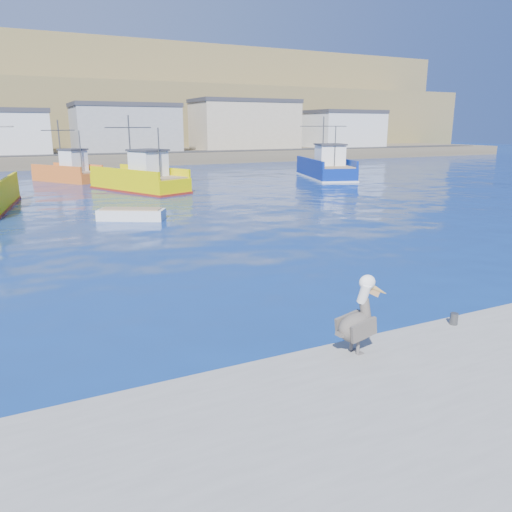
{
  "coord_description": "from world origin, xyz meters",
  "views": [
    {
      "loc": [
        -6.69,
        -11.75,
        5.36
      ],
      "look_at": [
        0.3,
        2.43,
        1.24
      ],
      "focal_mm": 35.0,
      "sensor_mm": 36.0,
      "label": 1
    }
  ],
  "objects_px": {
    "boat_orange": "(69,172)",
    "pelican": "(359,320)",
    "trawler_yellow_b": "(141,180)",
    "trawler_blue": "(326,168)",
    "skiff_mid": "(132,215)"
  },
  "relations": [
    {
      "from": "trawler_yellow_b",
      "to": "boat_orange",
      "type": "distance_m",
      "value": 11.51
    },
    {
      "from": "trawler_yellow_b",
      "to": "trawler_blue",
      "type": "xyz_separation_m",
      "value": [
        20.29,
        2.22,
        0.04
      ]
    },
    {
      "from": "trawler_yellow_b",
      "to": "skiff_mid",
      "type": "distance_m",
      "value": 13.81
    },
    {
      "from": "trawler_blue",
      "to": "skiff_mid",
      "type": "height_order",
      "value": "trawler_blue"
    },
    {
      "from": "trawler_yellow_b",
      "to": "boat_orange",
      "type": "xyz_separation_m",
      "value": [
        -4.6,
        10.55,
        0.03
      ]
    },
    {
      "from": "boat_orange",
      "to": "trawler_blue",
      "type": "bearing_deg",
      "value": -18.51
    },
    {
      "from": "trawler_blue",
      "to": "pelican",
      "type": "distance_m",
      "value": 43.66
    },
    {
      "from": "trawler_blue",
      "to": "skiff_mid",
      "type": "bearing_deg",
      "value": -147.26
    },
    {
      "from": "trawler_blue",
      "to": "trawler_yellow_b",
      "type": "bearing_deg",
      "value": -173.77
    },
    {
      "from": "trawler_yellow_b",
      "to": "pelican",
      "type": "distance_m",
      "value": 34.57
    },
    {
      "from": "skiff_mid",
      "to": "pelican",
      "type": "relative_size",
      "value": 2.28
    },
    {
      "from": "boat_orange",
      "to": "pelican",
      "type": "distance_m",
      "value": 44.96
    },
    {
      "from": "pelican",
      "to": "trawler_yellow_b",
      "type": "bearing_deg",
      "value": 84.2
    },
    {
      "from": "skiff_mid",
      "to": "pelican",
      "type": "distance_m",
      "value": 21.16
    },
    {
      "from": "trawler_blue",
      "to": "boat_orange",
      "type": "height_order",
      "value": "trawler_blue"
    }
  ]
}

